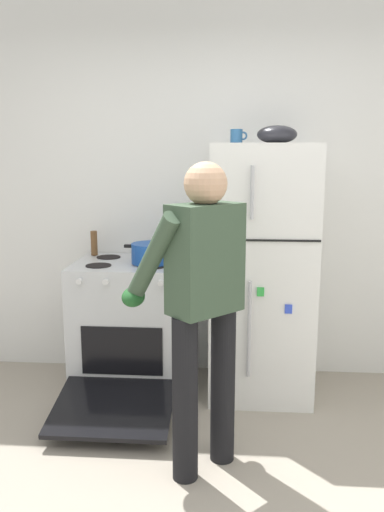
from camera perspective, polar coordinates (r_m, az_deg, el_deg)
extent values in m
cube|color=white|center=(3.85, 1.82, 6.91)|extent=(6.00, 0.10, 2.70)
cube|color=white|center=(3.55, 7.58, -1.72)|extent=(0.68, 0.68, 1.70)
cube|color=black|center=(3.16, 8.04, 1.71)|extent=(0.67, 0.01, 0.01)
cylinder|color=#B7B7BC|center=(3.27, 6.30, -8.05)|extent=(0.02, 0.02, 0.62)
cylinder|color=#B7B7BC|center=(3.10, 6.63, 6.95)|extent=(0.02, 0.02, 0.32)
cube|color=green|center=(3.22, 7.54, -3.93)|extent=(0.04, 0.01, 0.06)
cube|color=blue|center=(3.27, 10.56, -5.76)|extent=(0.04, 0.01, 0.06)
cube|color=silver|center=(3.72, -6.70, -7.48)|extent=(0.76, 0.64, 0.90)
cube|color=black|center=(3.44, -7.71, -10.32)|extent=(0.53, 0.01, 0.32)
cylinder|color=black|center=(3.50, -10.25, -1.04)|extent=(0.17, 0.17, 0.01)
cylinder|color=black|center=(3.43, -4.33, -1.15)|extent=(0.17, 0.17, 0.01)
cylinder|color=black|center=(3.78, -9.16, -0.12)|extent=(0.17, 0.17, 0.01)
cylinder|color=black|center=(3.71, -3.67, -0.21)|extent=(0.17, 0.17, 0.01)
cylinder|color=silver|center=(3.36, -12.31, -2.74)|extent=(0.04, 0.03, 0.04)
cylinder|color=silver|center=(3.31, -9.48, -2.82)|extent=(0.04, 0.03, 0.04)
cylinder|color=silver|center=(3.28, -6.42, -2.90)|extent=(0.04, 0.03, 0.04)
cylinder|color=silver|center=(3.25, -3.47, -2.97)|extent=(0.04, 0.03, 0.04)
cube|color=black|center=(3.30, -8.64, -16.13)|extent=(0.72, 0.57, 0.13)
cylinder|color=black|center=(2.68, -0.77, -15.50)|extent=(0.13, 0.13, 0.86)
cylinder|color=black|center=(2.84, 3.40, -13.95)|extent=(0.13, 0.13, 0.86)
cube|color=#384C38|center=(2.53, 1.46, -0.31)|extent=(0.40, 0.40, 0.54)
sphere|color=tan|center=(2.49, 1.50, 7.95)|extent=(0.21, 0.21, 0.21)
sphere|color=black|center=(2.49, 1.50, 7.11)|extent=(0.15, 0.15, 0.15)
cylinder|color=#384C38|center=(2.54, -4.45, -0.40)|extent=(0.35, 0.35, 0.50)
cylinder|color=#384C38|center=(2.79, 2.22, 0.66)|extent=(0.35, 0.35, 0.50)
ellipsoid|color=#1E5123|center=(2.73, -6.46, -4.47)|extent=(0.12, 0.18, 0.10)
ellipsoid|color=#1E5123|center=(2.96, -0.02, -3.15)|extent=(0.12, 0.18, 0.10)
cylinder|color=#19479E|center=(3.51, -4.48, 0.31)|extent=(0.27, 0.27, 0.13)
cube|color=black|center=(3.53, -7.06, 1.09)|extent=(0.05, 0.03, 0.02)
cube|color=black|center=(3.48, -1.90, 1.03)|extent=(0.05, 0.03, 0.02)
cylinder|color=#2D6093|center=(3.51, 4.90, 12.95)|extent=(0.08, 0.08, 0.10)
torus|color=#2D6093|center=(3.51, 5.64, 13.02)|extent=(0.06, 0.01, 0.06)
cylinder|color=brown|center=(3.84, -10.72, 1.41)|extent=(0.05, 0.05, 0.18)
ellipsoid|color=black|center=(3.47, 9.32, 13.04)|extent=(0.26, 0.26, 0.12)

